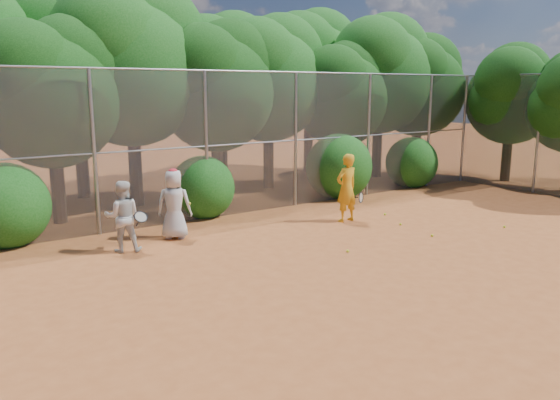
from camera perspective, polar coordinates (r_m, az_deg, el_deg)
ground at (r=11.19m, az=11.67°, el=-7.06°), size 80.00×80.00×0.00m
fence_back at (r=15.37m, az=-4.77°, el=6.02°), size 20.05×0.09×4.03m
fence_side at (r=20.56m, az=25.37°, el=6.35°), size 0.09×6.09×4.03m
tree_2 at (r=15.44m, az=-22.79°, el=10.90°), size 3.99×3.47×5.47m
tree_3 at (r=17.14m, az=-15.29°, el=14.08°), size 4.89×4.26×6.70m
tree_4 at (r=17.58m, az=-6.66°, el=12.25°), size 4.19×3.64×5.73m
tree_5 at (r=19.56m, az=-1.18°, el=13.10°), size 4.51×3.92×6.17m
tree_6 at (r=20.27m, az=6.44°, el=11.34°), size 3.86×3.36×5.29m
tree_7 at (r=22.44m, az=10.42°, el=13.31°), size 4.77×4.14×6.53m
tree_8 at (r=23.67m, az=14.40°, el=11.92°), size 4.25×3.70×5.82m
tree_10 at (r=18.95m, az=-20.58°, el=14.19°), size 5.15×4.48×7.06m
tree_11 at (r=20.42m, az=-6.14°, el=13.30°), size 4.64×4.03×6.35m
tree_12 at (r=23.41m, az=3.12°, el=13.97°), size 5.02×4.37×6.88m
tree_13 at (r=22.80m, az=23.08°, el=10.52°), size 3.86×3.36×5.29m
bush_0 at (r=13.90m, az=-26.84°, el=-0.18°), size 2.00×2.00×2.00m
bush_1 at (r=15.37m, az=-8.10°, el=1.61°), size 1.80×1.80×1.80m
bush_2 at (r=18.11m, az=6.18°, el=3.80°), size 2.20×2.20×2.20m
bush_3 at (r=20.57m, az=13.59°, el=4.05°), size 1.90×1.90×1.90m
player_yellow at (r=14.70m, az=6.97°, el=1.26°), size 0.84×0.51×1.84m
player_teen at (r=13.18m, az=-11.00°, el=-0.41°), size 0.97×0.90×1.69m
player_white at (r=12.40m, az=-16.12°, el=-1.66°), size 0.93×0.84×1.58m
ball_0 at (r=13.75m, az=15.61°, el=-3.59°), size 0.07×0.07×0.07m
ball_1 at (r=14.69m, az=12.48°, el=-2.47°), size 0.07×0.07×0.07m
ball_2 at (r=15.21m, az=22.41°, el=-2.60°), size 0.07×0.07×0.07m
ball_3 at (r=12.10m, az=7.09°, el=-5.31°), size 0.07×0.07×0.07m
ball_4 at (r=15.75m, az=10.91°, el=-1.46°), size 0.07×0.07×0.07m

